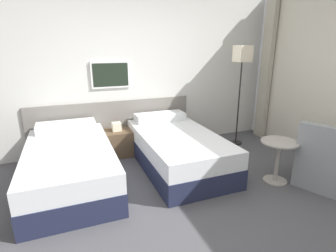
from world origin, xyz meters
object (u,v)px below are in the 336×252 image
(side_table, at_px, (278,153))
(floor_lamp, at_px, (242,61))
(bed_near_door, at_px, (70,164))
(armchair, at_px, (332,167))
(bed_near_window, at_px, (177,149))
(nightstand, at_px, (117,142))

(side_table, bearing_deg, floor_lamp, 75.34)
(side_table, bearing_deg, bed_near_door, 159.62)
(armchair, bearing_deg, bed_near_window, 28.71)
(bed_near_window, height_order, armchair, armchair)
(bed_near_door, bearing_deg, armchair, -22.46)
(bed_near_door, bearing_deg, nightstand, 43.70)
(bed_near_door, xyz_separation_m, nightstand, (0.77, 0.74, -0.05))
(bed_near_window, height_order, nightstand, bed_near_window)
(bed_near_window, bearing_deg, side_table, -42.35)
(nightstand, distance_m, armchair, 3.19)
(bed_near_door, height_order, side_table, bed_near_door)
(armchair, bearing_deg, nightstand, 27.01)
(bed_near_door, relative_size, nightstand, 3.52)
(bed_near_door, height_order, nightstand, bed_near_door)
(bed_near_window, relative_size, floor_lamp, 1.12)
(armchair, bearing_deg, floor_lamp, -15.86)
(floor_lamp, relative_size, side_table, 3.09)
(floor_lamp, bearing_deg, side_table, -104.66)
(bed_near_window, bearing_deg, bed_near_door, 180.00)
(bed_near_door, distance_m, bed_near_window, 1.54)
(bed_near_door, relative_size, armchair, 1.98)
(floor_lamp, height_order, side_table, floor_lamp)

